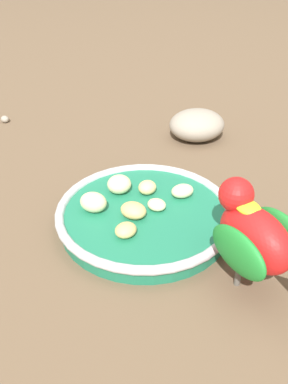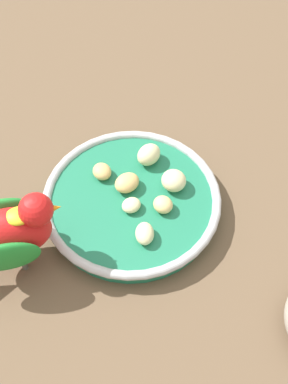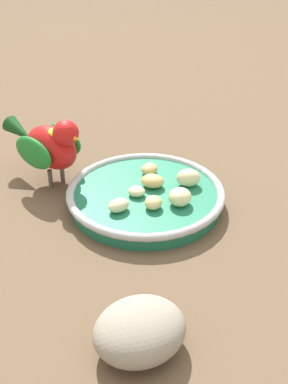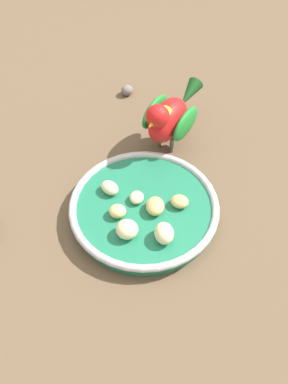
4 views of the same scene
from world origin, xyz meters
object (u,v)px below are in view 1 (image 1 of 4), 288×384
at_px(apple_piece_0, 157,205).
at_px(apple_piece_2, 126,230).
at_px(parrot, 258,237).
at_px(apple_piece_1, 182,191).
at_px(rock_large, 197,125).
at_px(apple_piece_6, 93,202).
at_px(feeding_bowl, 143,216).
at_px(apple_piece_5, 133,210).
at_px(apple_piece_3, 119,184).
at_px(pebble_1, 5,119).
at_px(apple_piece_4, 147,187).

distance_m(apple_piece_0, apple_piece_2, 0.07).
relative_size(apple_piece_2, parrot, 0.17).
xyz_separation_m(apple_piece_1, rock_large, (-0.20, 0.10, -0.01)).
distance_m(apple_piece_1, apple_piece_6, 0.12).
distance_m(feeding_bowl, apple_piece_6, 0.07).
distance_m(apple_piece_1, apple_piece_5, 0.08).
xyz_separation_m(apple_piece_3, apple_piece_6, (0.03, -0.04, 0.00)).
bearing_deg(apple_piece_0, pebble_1, -154.33).
bearing_deg(apple_piece_0, apple_piece_2, -51.37).
height_order(feeding_bowl, rock_large, rock_large).
bearing_deg(apple_piece_6, parrot, 42.99).
bearing_deg(apple_piece_1, apple_piece_2, -57.53).
xyz_separation_m(feeding_bowl, apple_piece_4, (-0.04, 0.02, 0.02)).
height_order(apple_piece_0, apple_piece_3, apple_piece_3).
relative_size(feeding_bowl, apple_piece_6, 6.55).
distance_m(apple_piece_6, rock_large, 0.29).
xyz_separation_m(apple_piece_1, apple_piece_3, (-0.03, -0.08, 0.00)).
relative_size(apple_piece_3, parrot, 0.20).
relative_size(parrot, rock_large, 1.72).
bearing_deg(apple_piece_6, apple_piece_0, 75.91).
xyz_separation_m(apple_piece_2, apple_piece_3, (-0.09, 0.01, 0.00)).
bearing_deg(apple_piece_3, apple_piece_1, 66.08).
distance_m(apple_piece_0, apple_piece_4, 0.04).
height_order(apple_piece_2, apple_piece_3, apple_piece_3).
relative_size(apple_piece_0, apple_piece_5, 0.73).
bearing_deg(parrot, apple_piece_4, 5.79).
bearing_deg(apple_piece_6, apple_piece_1, 89.30).
xyz_separation_m(apple_piece_0, apple_piece_4, (-0.04, -0.00, 0.00)).
height_order(apple_piece_2, rock_large, rock_large).
distance_m(feeding_bowl, apple_piece_2, 0.06).
height_order(apple_piece_1, apple_piece_6, apple_piece_6).
distance_m(apple_piece_5, apple_piece_6, 0.05).
bearing_deg(apple_piece_4, pebble_1, -151.88).
height_order(apple_piece_1, apple_piece_3, apple_piece_3).
xyz_separation_m(apple_piece_0, parrot, (0.14, 0.07, 0.04)).
relative_size(apple_piece_0, rock_large, 0.26).
height_order(feeding_bowl, apple_piece_2, apple_piece_2).
distance_m(apple_piece_2, rock_large, 0.32).
relative_size(apple_piece_4, pebble_1, 1.59).
relative_size(apple_piece_0, apple_piece_4, 0.96).
bearing_deg(rock_large, apple_piece_2, -36.96).
bearing_deg(parrot, feeding_bowl, 16.71).
height_order(apple_piece_5, apple_piece_6, apple_piece_6).
bearing_deg(apple_piece_5, apple_piece_3, -176.30).
relative_size(apple_piece_0, apple_piece_2, 0.90).
height_order(apple_piece_6, parrot, parrot).
bearing_deg(apple_piece_2, apple_piece_3, 171.07).
xyz_separation_m(apple_piece_2, apple_piece_5, (-0.04, 0.02, 0.00)).
height_order(parrot, pebble_1, parrot).
distance_m(apple_piece_1, pebble_1, 0.42).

